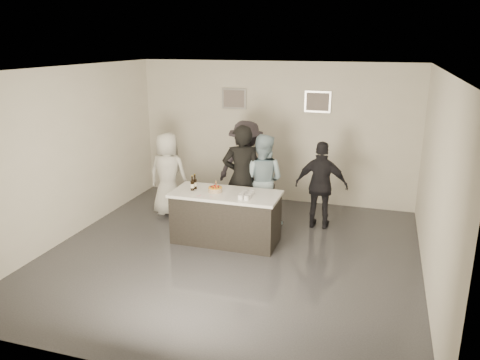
{
  "coord_description": "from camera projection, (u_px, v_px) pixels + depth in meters",
  "views": [
    {
      "loc": [
        2.24,
        -6.7,
        3.41
      ],
      "look_at": [
        0.0,
        0.5,
        1.15
      ],
      "focal_mm": 35.0,
      "sensor_mm": 36.0,
      "label": 1
    }
  ],
  "objects": [
    {
      "name": "floor",
      "position": [
        231.0,
        255.0,
        7.74
      ],
      "size": [
        6.0,
        6.0,
        0.0
      ],
      "primitive_type": "plane",
      "color": "#3D3D42",
      "rests_on": "ground"
    },
    {
      "name": "ceiling",
      "position": [
        230.0,
        69.0,
        6.88
      ],
      "size": [
        6.0,
        6.0,
        0.0
      ],
      "primitive_type": "plane",
      "rotation": [
        3.14,
        0.0,
        0.0
      ],
      "color": "white"
    },
    {
      "name": "wall_back",
      "position": [
        275.0,
        133.0,
        10.06
      ],
      "size": [
        6.0,
        0.04,
        3.0
      ],
      "primitive_type": "cube",
      "color": "silver",
      "rests_on": "ground"
    },
    {
      "name": "wall_front",
      "position": [
        134.0,
        244.0,
        4.57
      ],
      "size": [
        6.0,
        0.04,
        3.0
      ],
      "primitive_type": "cube",
      "color": "silver",
      "rests_on": "ground"
    },
    {
      "name": "wall_left",
      "position": [
        68.0,
        154.0,
        8.17
      ],
      "size": [
        0.04,
        6.0,
        3.0
      ],
      "primitive_type": "cube",
      "color": "silver",
      "rests_on": "ground"
    },
    {
      "name": "wall_right",
      "position": [
        436.0,
        184.0,
        6.46
      ],
      "size": [
        0.04,
        6.0,
        3.0
      ],
      "primitive_type": "cube",
      "color": "silver",
      "rests_on": "ground"
    },
    {
      "name": "picture_left",
      "position": [
        234.0,
        99.0,
        10.09
      ],
      "size": [
        0.54,
        0.04,
        0.44
      ],
      "primitive_type": "cube",
      "color": "#B2B2B7",
      "rests_on": "wall_back"
    },
    {
      "name": "picture_right",
      "position": [
        318.0,
        102.0,
        9.57
      ],
      "size": [
        0.54,
        0.04,
        0.44
      ],
      "primitive_type": "cube",
      "color": "#B2B2B7",
      "rests_on": "wall_back"
    },
    {
      "name": "bar_counter",
      "position": [
        226.0,
        217.0,
        8.15
      ],
      "size": [
        1.86,
        0.86,
        0.9
      ],
      "primitive_type": "cube",
      "color": "white",
      "rests_on": "ground"
    },
    {
      "name": "cake",
      "position": [
        215.0,
        190.0,
        8.05
      ],
      "size": [
        0.24,
        0.24,
        0.07
      ],
      "primitive_type": "cylinder",
      "color": "orange",
      "rests_on": "bar_counter"
    },
    {
      "name": "beer_bottle_a",
      "position": [
        195.0,
        182.0,
        8.19
      ],
      "size": [
        0.07,
        0.07,
        0.26
      ],
      "primitive_type": "cylinder",
      "color": "black",
      "rests_on": "bar_counter"
    },
    {
      "name": "beer_bottle_b",
      "position": [
        192.0,
        183.0,
        8.1
      ],
      "size": [
        0.07,
        0.07,
        0.26
      ],
      "primitive_type": "cylinder",
      "color": "black",
      "rests_on": "bar_counter"
    },
    {
      "name": "tumbler_cluster",
      "position": [
        246.0,
        195.0,
        7.79
      ],
      "size": [
        0.19,
        0.4,
        0.08
      ],
      "primitive_type": "cube",
      "color": "orange",
      "rests_on": "bar_counter"
    },
    {
      "name": "candles",
      "position": [
        205.0,
        196.0,
        7.84
      ],
      "size": [
        0.24,
        0.08,
        0.01
      ],
      "primitive_type": "cube",
      "color": "pink",
      "rests_on": "bar_counter"
    },
    {
      "name": "person_main_black",
      "position": [
        242.0,
        177.0,
        8.63
      ],
      "size": [
        0.84,
        0.7,
        1.96
      ],
      "primitive_type": "imported",
      "rotation": [
        0.0,
        0.0,
        3.51
      ],
      "color": "black",
      "rests_on": "ground"
    },
    {
      "name": "person_main_blue",
      "position": [
        262.0,
        180.0,
        8.8
      ],
      "size": [
        0.92,
        0.75,
        1.76
      ],
      "primitive_type": "imported",
      "rotation": [
        0.0,
        0.0,
        3.04
      ],
      "color": "#A2C2D4",
      "rests_on": "ground"
    },
    {
      "name": "person_guest_left",
      "position": [
        168.0,
        174.0,
        9.33
      ],
      "size": [
        0.83,
        0.55,
        1.68
      ],
      "primitive_type": "imported",
      "rotation": [
        0.0,
        0.0,
        3.12
      ],
      "color": "silver",
      "rests_on": "ground"
    },
    {
      "name": "person_guest_right",
      "position": [
        321.0,
        185.0,
        8.67
      ],
      "size": [
        0.97,
        0.41,
        1.65
      ],
      "primitive_type": "imported",
      "rotation": [
        0.0,
        0.0,
        3.15
      ],
      "color": "black",
      "rests_on": "ground"
    },
    {
      "name": "person_guest_back",
      "position": [
        246.0,
        168.0,
        9.35
      ],
      "size": [
        1.34,
        0.93,
        1.9
      ],
      "primitive_type": "imported",
      "rotation": [
        0.0,
        0.0,
        2.95
      ],
      "color": "#302B33",
      "rests_on": "ground"
    }
  ]
}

